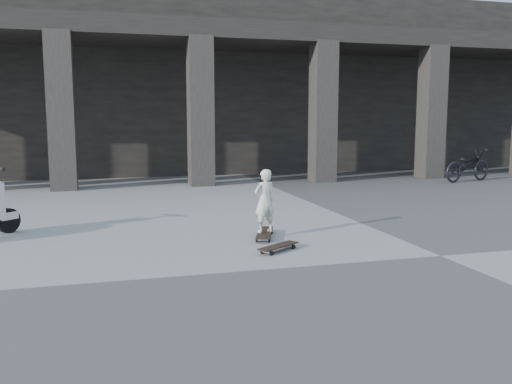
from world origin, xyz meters
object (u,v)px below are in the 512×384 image
object	(u,v)px
bicycle	(468,165)
longboard	(265,233)
skateboard_spare	(278,247)
child	(265,201)

from	to	relation	value
bicycle	longboard	bearing A→B (deg)	111.08
skateboard_spare	bicycle	world-z (taller)	bicycle
child	longboard	bearing A→B (deg)	163.16
skateboard_spare	child	world-z (taller)	child
longboard	bicycle	xyz separation A→B (m)	(7.81, 5.59, 0.40)
skateboard_spare	bicycle	bearing A→B (deg)	5.92
longboard	skateboard_spare	size ratio (longest dim) A/B	1.32
longboard	child	distance (m)	0.51
skateboard_spare	child	xyz separation A→B (m)	(0.06, 0.88, 0.51)
skateboard_spare	bicycle	size ratio (longest dim) A/B	0.39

